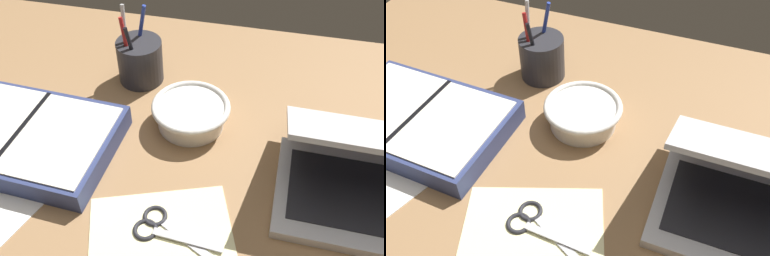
% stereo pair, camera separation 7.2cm
% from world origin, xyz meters
% --- Properties ---
extents(desk_top, '(1.40, 1.00, 0.02)m').
position_xyz_m(desk_top, '(0.00, 0.00, 0.01)').
color(desk_top, '#936D47').
rests_on(desk_top, ground).
extents(bowl, '(0.15, 0.15, 0.05)m').
position_xyz_m(bowl, '(-0.03, 0.13, 0.05)').
color(bowl, silver).
rests_on(bowl, desk_top).
extents(pen_cup, '(0.09, 0.09, 0.17)m').
position_xyz_m(pen_cup, '(-0.17, 0.24, 0.07)').
color(pen_cup, '#28282D').
rests_on(pen_cup, desk_top).
extents(planner, '(0.33, 0.23, 0.05)m').
position_xyz_m(planner, '(-0.31, 0.01, 0.04)').
color(planner, navy).
rests_on(planner, desk_top).
extents(scissors, '(0.14, 0.08, 0.01)m').
position_xyz_m(scissors, '(-0.03, -0.11, 0.02)').
color(scissors, '#B7B7BC').
rests_on(scissors, desk_top).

